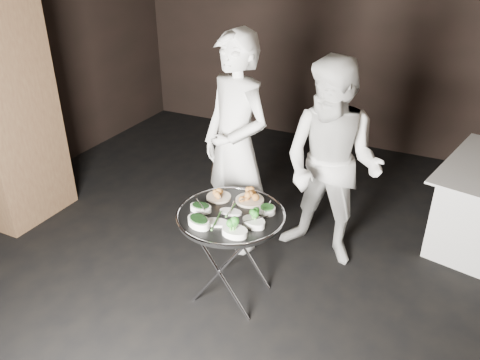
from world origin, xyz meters
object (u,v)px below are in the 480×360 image
at_px(serving_tray, 231,215).
at_px(waiter_right, 332,166).
at_px(waiter_left, 236,146).
at_px(tray_stand, 231,252).

distance_m(serving_tray, waiter_right, 0.97).
bearing_deg(serving_tray, waiter_left, 113.77).
height_order(tray_stand, serving_tray, serving_tray).
height_order(serving_tray, waiter_right, waiter_right).
height_order(tray_stand, waiter_left, waiter_left).
bearing_deg(waiter_left, tray_stand, -43.08).
bearing_deg(waiter_right, serving_tray, -112.46).
xyz_separation_m(serving_tray, waiter_right, (0.49, 0.83, 0.14)).
relative_size(serving_tray, waiter_left, 0.41).
bearing_deg(waiter_right, tray_stand, -112.46).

